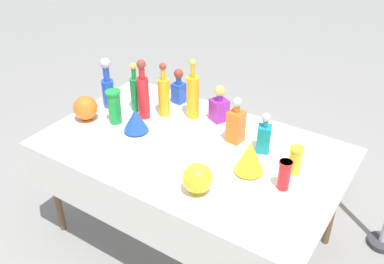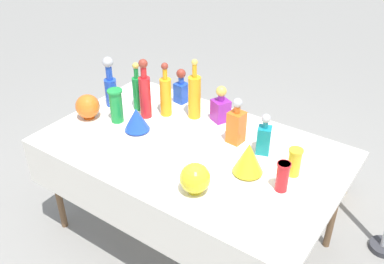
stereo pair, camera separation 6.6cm
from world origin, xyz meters
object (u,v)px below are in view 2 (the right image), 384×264
square_decanter_2 (236,124)px  round_bowl_0 (88,106)px  tall_bottle_0 (110,85)px  slender_vase_1 (295,161)px  square_decanter_3 (181,88)px  slender_vase_2 (283,176)px  square_decanter_0 (264,137)px  square_decanter_1 (221,107)px  fluted_vase_0 (249,158)px  tall_bottle_2 (145,93)px  slender_vase_0 (116,105)px  cardboard_box_behind_left (310,174)px  tall_bottle_3 (137,90)px  tall_bottle_4 (194,95)px  fluted_vase_1 (137,119)px  round_bowl_1 (195,178)px  tall_bottle_1 (166,94)px

square_decanter_2 → round_bowl_0: square_decanter_2 is taller
tall_bottle_0 → slender_vase_1: (1.38, -0.02, -0.07)m
square_decanter_3 → slender_vase_2: bearing=-26.1°
square_decanter_0 → slender_vase_2: 0.35m
square_decanter_1 → fluted_vase_0: (0.43, -0.41, -0.00)m
tall_bottle_2 → slender_vase_0: bearing=-126.6°
tall_bottle_2 → slender_vase_2: bearing=-9.9°
tall_bottle_0 → cardboard_box_behind_left: 1.69m
slender_vase_1 → slender_vase_2: bearing=-89.1°
tall_bottle_3 → slender_vase_1: size_ratio=2.11×
square_decanter_1 → slender_vase_1: bearing=-23.0°
tall_bottle_2 → round_bowl_0: bearing=-141.8°
square_decanter_3 → square_decanter_2: bearing=-21.6°
slender_vase_1 → fluted_vase_0: (-0.21, -0.13, 0.01)m
tall_bottle_4 → tall_bottle_3: bearing=-160.9°
square_decanter_0 → square_decanter_2: square_decanter_2 is taller
square_decanter_2 → slender_vase_0: 0.80m
square_decanter_2 → slender_vase_2: 0.51m
slender_vase_1 → square_decanter_2: bearing=166.3°
slender_vase_1 → tall_bottle_4: bearing=165.3°
square_decanter_3 → round_bowl_0: bearing=-124.6°
round_bowl_0 → cardboard_box_behind_left: 1.79m
square_decanter_0 → fluted_vase_1: bearing=-162.7°
slender_vase_0 → tall_bottle_3: bearing=88.9°
slender_vase_2 → round_bowl_1: bearing=-143.2°
tall_bottle_4 → square_decanter_0: size_ratio=1.60×
tall_bottle_3 → fluted_vase_1: (0.18, -0.22, -0.06)m
tall_bottle_0 → slender_vase_2: size_ratio=2.11×
square_decanter_2 → square_decanter_3: (-0.58, 0.23, -0.01)m
square_decanter_3 → slender_vase_0: (-0.19, -0.46, 0.01)m
round_bowl_0 → tall_bottle_4: bearing=36.4°
slender_vase_2 → round_bowl_1: 0.45m
square_decanter_3 → slender_vase_0: size_ratio=1.11×
tall_bottle_2 → square_decanter_1: 0.51m
square_decanter_2 → tall_bottle_3: bearing=-178.1°
slender_vase_2 → round_bowl_1: (-0.36, -0.27, -0.00)m
tall_bottle_0 → fluted_vase_0: tall_bottle_0 is taller
square_decanter_0 → square_decanter_1: size_ratio=1.04×
fluted_vase_0 → cardboard_box_behind_left: size_ratio=0.34×
tall_bottle_3 → slender_vase_2: bearing=-11.3°
slender_vase_0 → fluted_vase_0: size_ratio=1.19×
slender_vase_2 → fluted_vase_1: 1.01m
tall_bottle_1 → square_decanter_0: tall_bottle_1 is taller
square_decanter_2 → cardboard_box_behind_left: bearing=70.5°
tall_bottle_0 → slender_vase_0: bearing=-37.8°
square_decanter_0 → square_decanter_1: bearing=156.6°
tall_bottle_1 → square_decanter_0: 0.75m
tall_bottle_0 → fluted_vase_1: bearing=-23.2°
square_decanter_1 → slender_vase_1: 0.70m
tall_bottle_2 → slender_vase_2: size_ratio=2.42×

